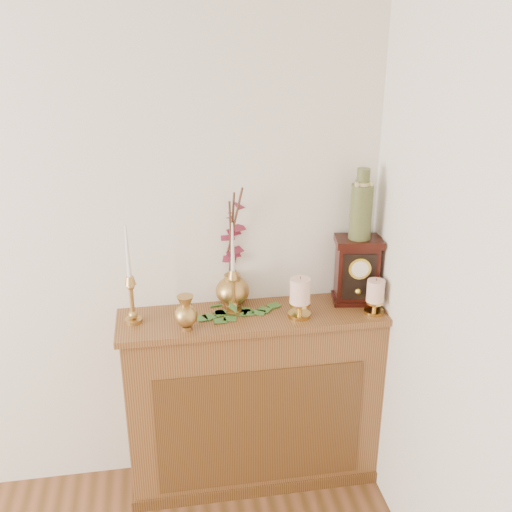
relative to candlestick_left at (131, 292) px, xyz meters
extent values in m
cube|color=brown|center=(0.54, 0.00, -0.63)|extent=(1.20, 0.30, 0.90)
cube|color=brown|center=(0.54, -0.15, -0.67)|extent=(0.96, 0.01, 0.63)
cube|color=brown|center=(0.54, 0.00, -0.16)|extent=(1.24, 0.34, 0.03)
cube|color=brown|center=(0.54, 0.00, -1.05)|extent=(1.23, 0.33, 0.06)
cylinder|color=tan|center=(0.00, 0.00, -0.14)|extent=(0.08, 0.08, 0.02)
sphere|color=tan|center=(0.00, 0.00, -0.11)|extent=(0.04, 0.04, 0.04)
cylinder|color=tan|center=(0.00, 0.00, -0.04)|extent=(0.02, 0.02, 0.13)
sphere|color=tan|center=(0.00, 0.00, 0.03)|extent=(0.03, 0.03, 0.03)
cone|color=tan|center=(0.00, 0.00, 0.05)|extent=(0.05, 0.05, 0.04)
cone|color=silver|center=(0.00, 0.00, 0.19)|extent=(0.02, 0.02, 0.24)
cylinder|color=tan|center=(0.45, 0.02, -0.14)|extent=(0.07, 0.07, 0.02)
sphere|color=tan|center=(0.45, 0.02, -0.11)|extent=(0.04, 0.04, 0.04)
cylinder|color=tan|center=(0.45, 0.02, -0.05)|extent=(0.02, 0.02, 0.13)
sphere|color=tan|center=(0.45, 0.02, 0.02)|extent=(0.03, 0.03, 0.03)
cone|color=tan|center=(0.45, 0.02, 0.05)|extent=(0.05, 0.05, 0.04)
cone|color=silver|center=(0.45, 0.02, 0.17)|extent=(0.02, 0.02, 0.23)
cylinder|color=tan|center=(0.23, -0.10, -0.14)|extent=(0.05, 0.05, 0.02)
sphere|color=tan|center=(0.23, -0.10, -0.08)|extent=(0.10, 0.10, 0.10)
cone|color=tan|center=(0.23, -0.10, -0.01)|extent=(0.07, 0.07, 0.05)
cylinder|color=tan|center=(0.45, 0.10, -0.14)|extent=(0.07, 0.07, 0.01)
ellipsoid|color=tan|center=(0.45, 0.10, -0.08)|extent=(0.16, 0.16, 0.13)
cylinder|color=tan|center=(0.45, 0.10, -0.01)|extent=(0.08, 0.08, 0.03)
cylinder|color=#472819|center=(0.45, 0.11, 0.18)|extent=(0.03, 0.10, 0.37)
cylinder|color=#472819|center=(0.46, 0.11, 0.20)|extent=(0.03, 0.08, 0.41)
cylinder|color=#472819|center=(0.46, 0.11, 0.22)|extent=(0.09, 0.13, 0.43)
cylinder|color=gold|center=(0.74, -0.07, -0.14)|extent=(0.10, 0.10, 0.02)
cylinder|color=gold|center=(0.74, -0.07, -0.11)|extent=(0.02, 0.02, 0.05)
cylinder|color=gold|center=(0.74, -0.07, -0.08)|extent=(0.10, 0.10, 0.01)
cylinder|color=#FFE8C7|center=(0.74, -0.07, -0.02)|extent=(0.09, 0.09, 0.11)
cylinder|color=#472819|center=(0.74, -0.07, 0.04)|extent=(0.00, 0.00, 0.01)
cylinder|color=gold|center=(1.08, -0.09, -0.14)|extent=(0.09, 0.09, 0.02)
cylinder|color=gold|center=(1.08, -0.09, -0.11)|extent=(0.02, 0.02, 0.04)
cylinder|color=gold|center=(1.08, -0.09, -0.09)|extent=(0.08, 0.08, 0.01)
cylinder|color=#FFE8C7|center=(1.08, -0.09, -0.04)|extent=(0.08, 0.08, 0.10)
cylinder|color=#472819|center=(1.08, -0.09, 0.02)|extent=(0.00, 0.00, 0.01)
cube|color=#386A28|center=(0.65, -0.01, -0.15)|extent=(0.06, 0.05, 0.00)
cube|color=#386A28|center=(0.64, -0.08, -0.15)|extent=(0.07, 0.07, 0.00)
cube|color=#386A28|center=(0.36, -0.04, -0.15)|extent=(0.05, 0.06, 0.00)
cube|color=#386A28|center=(0.46, -0.10, -0.15)|extent=(0.07, 0.06, 0.00)
cube|color=#386A28|center=(0.42, 0.05, -0.15)|extent=(0.07, 0.07, 0.00)
cube|color=#386A28|center=(0.65, -0.02, -0.15)|extent=(0.07, 0.07, 0.00)
cube|color=#386A28|center=(0.66, 0.03, -0.15)|extent=(0.07, 0.07, 0.00)
cube|color=#386A28|center=(0.36, 0.05, -0.15)|extent=(0.06, 0.05, 0.00)
cube|color=#386A28|center=(0.44, 0.05, -0.15)|extent=(0.06, 0.05, 0.00)
cube|color=#386A28|center=(0.74, -0.03, -0.15)|extent=(0.07, 0.07, 0.00)
cube|color=#386A28|center=(0.53, 0.01, -0.15)|extent=(0.06, 0.06, 0.00)
cube|color=#386A28|center=(0.49, 0.02, -0.15)|extent=(0.07, 0.07, 0.00)
cube|color=#386A28|center=(0.42, 0.02, -0.15)|extent=(0.07, 0.07, 0.00)
cube|color=#386A28|center=(0.45, 0.06, -0.15)|extent=(0.06, 0.05, 0.00)
cube|color=#386A28|center=(0.46, 0.04, -0.15)|extent=(0.07, 0.07, 0.00)
cube|color=#386A28|center=(0.37, -0.01, -0.09)|extent=(0.04, 0.06, 0.03)
cube|color=#386A28|center=(0.43, -0.08, -0.07)|extent=(0.06, 0.05, 0.03)
cube|color=#386A28|center=(0.73, -0.02, -0.08)|extent=(0.06, 0.06, 0.03)
cube|color=black|center=(1.03, 0.05, -0.14)|extent=(0.23, 0.18, 0.02)
cube|color=black|center=(1.03, 0.05, 0.00)|extent=(0.21, 0.16, 0.28)
cube|color=black|center=(1.03, 0.05, 0.15)|extent=(0.23, 0.18, 0.03)
cube|color=black|center=(1.02, -0.02, 0.00)|extent=(0.15, 0.03, 0.22)
cylinder|color=#F6DD48|center=(1.02, -0.02, 0.05)|extent=(0.10, 0.03, 0.10)
cylinder|color=silver|center=(1.02, -0.02, 0.05)|extent=(0.08, 0.02, 0.08)
sphere|color=#F6DD48|center=(1.02, -0.01, -0.07)|extent=(0.03, 0.03, 0.03)
cylinder|color=#193223|center=(1.03, 0.05, 0.29)|extent=(0.10, 0.10, 0.25)
cylinder|color=#193223|center=(1.03, 0.05, 0.45)|extent=(0.06, 0.06, 0.08)
cylinder|color=tan|center=(1.03, 0.05, 0.42)|extent=(0.07, 0.07, 0.02)
camera|label=1|loc=(0.15, -2.40, 1.13)|focal=42.00mm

